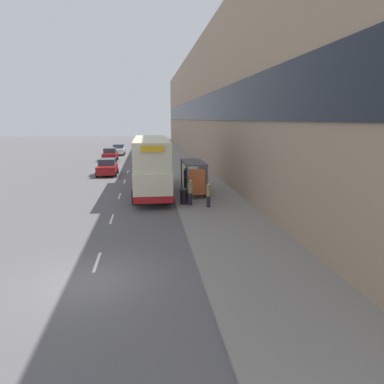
{
  "coord_description": "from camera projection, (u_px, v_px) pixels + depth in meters",
  "views": [
    {
      "loc": [
        2.15,
        -11.83,
        5.75
      ],
      "look_at": [
        6.08,
        17.91,
        -0.67
      ],
      "focal_mm": 32.0,
      "sensor_mm": 36.0,
      "label": 1
    }
  ],
  "objects": [
    {
      "name": "pavement",
      "position": [
        177.0,
        158.0,
        50.54
      ],
      "size": [
        5.0,
        93.0,
        0.14
      ],
      "color": "gray",
      "rests_on": "ground_plane"
    },
    {
      "name": "car_1",
      "position": [
        107.0,
        167.0,
        35.4
      ],
      "size": [
        2.06,
        3.92,
        1.72
      ],
      "rotation": [
        0.0,
        0.0,
        3.14
      ],
      "color": "maroon",
      "rests_on": "ground_plane"
    },
    {
      "name": "lane_mark_2",
      "position": [
        120.0,
        196.0,
        26.05
      ],
      "size": [
        0.12,
        2.0,
        0.01
      ],
      "color": "silver",
      "rests_on": "ground_plane"
    },
    {
      "name": "terrace_facade",
      "position": [
        204.0,
        104.0,
        49.42
      ],
      "size": [
        3.1,
        93.0,
        15.65
      ],
      "color": "#9E846B",
      "rests_on": "ground_plane"
    },
    {
      "name": "pedestrian_1",
      "position": [
        208.0,
        195.0,
        22.05
      ],
      "size": [
        0.31,
        0.31,
        1.57
      ],
      "color": "#23232D",
      "rests_on": "ground_plane"
    },
    {
      "name": "pedestrian_2",
      "position": [
        190.0,
        192.0,
        22.63
      ],
      "size": [
        0.34,
        0.34,
        1.7
      ],
      "color": "#23232D",
      "rests_on": "ground_plane"
    },
    {
      "name": "car_0",
      "position": [
        119.0,
        150.0,
        55.49
      ],
      "size": [
        1.99,
        3.9,
        1.72
      ],
      "rotation": [
        0.0,
        0.0,
        3.14
      ],
      "color": "silver",
      "rests_on": "ground_plane"
    },
    {
      "name": "lane_mark_4",
      "position": [
        128.0,
        172.0,
        38.07
      ],
      "size": [
        0.12,
        2.0,
        0.01
      ],
      "color": "silver",
      "rests_on": "ground_plane"
    },
    {
      "name": "bus_shelter",
      "position": [
        196.0,
        172.0,
        25.56
      ],
      "size": [
        1.6,
        4.2,
        2.48
      ],
      "color": "#4C4C51",
      "rests_on": "ground_plane"
    },
    {
      "name": "car_2",
      "position": [
        110.0,
        155.0,
        47.75
      ],
      "size": [
        2.05,
        3.95,
        1.78
      ],
      "rotation": [
        0.0,
        0.0,
        3.14
      ],
      "color": "maroon",
      "rests_on": "ground_plane"
    },
    {
      "name": "litter_bin",
      "position": [
        184.0,
        196.0,
        22.98
      ],
      "size": [
        0.55,
        0.55,
        1.05
      ],
      "color": "black",
      "rests_on": "ground_plane"
    },
    {
      "name": "ground_plane",
      "position": [
        91.0,
        281.0,
        12.39
      ],
      "size": [
        220.0,
        220.0,
        0.0
      ],
      "primitive_type": "plane",
      "color": "#5B595B"
    },
    {
      "name": "pedestrian_at_shelter",
      "position": [
        189.0,
        187.0,
        24.29
      ],
      "size": [
        0.33,
        0.33,
        1.68
      ],
      "color": "#23232D",
      "rests_on": "ground_plane"
    },
    {
      "name": "lane_mark_1",
      "position": [
        112.0,
        219.0,
        20.04
      ],
      "size": [
        0.12,
        2.0,
        0.01
      ],
      "color": "silver",
      "rests_on": "ground_plane"
    },
    {
      "name": "lane_mark_0",
      "position": [
        97.0,
        262.0,
        14.03
      ],
      "size": [
        0.12,
        2.0,
        0.01
      ],
      "color": "silver",
      "rests_on": "ground_plane"
    },
    {
      "name": "pedestrian_4",
      "position": [
        186.0,
        177.0,
        28.35
      ],
      "size": [
        0.33,
        0.33,
        1.67
      ],
      "color": "#23232D",
      "rests_on": "ground_plane"
    },
    {
      "name": "lane_mark_3",
      "position": [
        124.0,
        181.0,
        32.06
      ],
      "size": [
        0.12,
        2.0,
        0.01
      ],
      "color": "silver",
      "rests_on": "ground_plane"
    },
    {
      "name": "pedestrian_3",
      "position": [
        206.0,
        184.0,
        24.93
      ],
      "size": [
        0.37,
        0.37,
        1.84
      ],
      "color": "#23232D",
      "rests_on": "ground_plane"
    },
    {
      "name": "double_decker_bus_near",
      "position": [
        151.0,
        165.0,
        26.49
      ],
      "size": [
        2.85,
        10.83,
        4.3
      ],
      "color": "beige",
      "rests_on": "ground_plane"
    }
  ]
}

